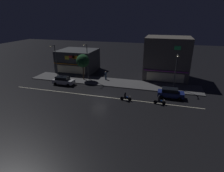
% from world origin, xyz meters
% --- Properties ---
extents(ground_plane, '(140.00, 140.00, 0.00)m').
position_xyz_m(ground_plane, '(0.00, 0.00, 0.00)').
color(ground_plane, black).
extents(lane_divider_stripe, '(33.68, 0.16, 0.01)m').
position_xyz_m(lane_divider_stripe, '(0.00, 0.00, 0.01)').
color(lane_divider_stripe, beige).
rests_on(lane_divider_stripe, ground).
extents(sidewalk_far, '(35.45, 5.08, 0.14)m').
position_xyz_m(sidewalk_far, '(0.00, 7.54, 0.07)').
color(sidewalk_far, '#4C4C4F').
rests_on(sidewalk_far, ground).
extents(storefront_left_block, '(9.26, 7.64, 9.00)m').
position_xyz_m(storefront_left_block, '(10.64, 13.83, 4.49)').
color(storefront_left_block, '#56514C').
rests_on(storefront_left_block, ground).
extents(storefront_center_block, '(8.90, 8.06, 5.26)m').
position_xyz_m(storefront_center_block, '(-10.64, 14.03, 2.63)').
color(storefront_center_block, '#383A3F').
rests_on(storefront_center_block, ground).
extents(streetlamp_west, '(0.44, 1.64, 7.15)m').
position_xyz_m(streetlamp_west, '(-12.72, 7.29, 4.36)').
color(streetlamp_west, '#47494C').
rests_on(streetlamp_west, sidewalk_far).
extents(streetlamp_mid, '(0.44, 1.64, 7.67)m').
position_xyz_m(streetlamp_mid, '(-5.51, 7.93, 4.62)').
color(streetlamp_mid, '#47494C').
rests_on(streetlamp_mid, sidewalk_far).
extents(streetlamp_east, '(0.44, 1.64, 6.51)m').
position_xyz_m(streetlamp_east, '(12.41, 7.35, 4.02)').
color(streetlamp_east, '#47494C').
rests_on(streetlamp_east, sidewalk_far).
extents(pedestrian_on_sidewalk, '(0.36, 0.36, 1.84)m').
position_xyz_m(pedestrian_on_sidewalk, '(-1.64, 8.71, 0.99)').
color(pedestrian_on_sidewalk, '#334766').
rests_on(pedestrian_on_sidewalk, sidewalk_far).
extents(street_tree, '(2.75, 2.75, 5.46)m').
position_xyz_m(street_tree, '(-6.31, 7.52, 4.21)').
color(street_tree, '#473323').
rests_on(street_tree, sidewalk_far).
extents(parked_car_near_kerb, '(4.30, 1.98, 1.67)m').
position_xyz_m(parked_car_near_kerb, '(-9.02, 3.67, 0.87)').
color(parked_car_near_kerb, silver).
rests_on(parked_car_near_kerb, ground).
extents(parked_car_trailing, '(4.30, 1.98, 1.67)m').
position_xyz_m(parked_car_trailing, '(11.75, 2.87, 0.87)').
color(parked_car_trailing, navy).
rests_on(parked_car_trailing, ground).
extents(motorcycle_lead, '(1.90, 0.60, 1.52)m').
position_xyz_m(motorcycle_lead, '(10.09, -0.21, 0.63)').
color(motorcycle_lead, black).
rests_on(motorcycle_lead, ground).
extents(motorcycle_following, '(1.90, 0.60, 1.52)m').
position_xyz_m(motorcycle_following, '(4.68, -0.35, 0.63)').
color(motorcycle_following, black).
rests_on(motorcycle_following, ground).
extents(traffic_cone, '(0.36, 0.36, 0.55)m').
position_xyz_m(traffic_cone, '(-8.40, 4.04, 0.28)').
color(traffic_cone, orange).
rests_on(traffic_cone, ground).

